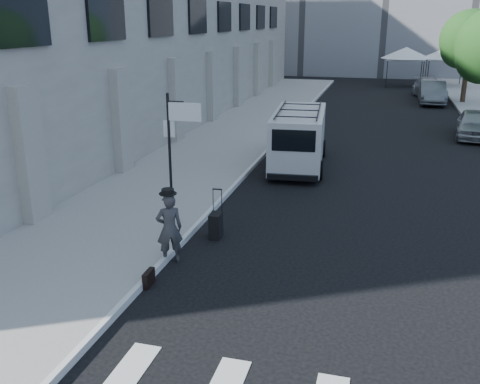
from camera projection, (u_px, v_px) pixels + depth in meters
The scene contains 14 objects.
ground at pixel (234, 300), 10.77m from camera, with size 120.00×120.00×0.00m, color black.
sidewalk_left at pixel (239, 131), 26.49m from camera, with size 4.50×48.00×0.15m, color gray.
building_left at pixel (117, 7), 28.30m from camera, with size 10.00×44.00×12.00m, color gray.
sign_pole at pixel (178, 133), 13.48m from camera, with size 1.03×0.07×3.50m.
tree_far at pixel (468, 42), 34.45m from camera, with size 3.80×3.83×6.03m.
tent_left at pixel (406, 53), 43.83m from camera, with size 4.00×4.00×3.20m.
tent_right at pixel (447, 53), 43.49m from camera, with size 4.00×4.00×3.20m.
businessman at pixel (169, 229), 12.21m from camera, with size 0.61×0.40×1.67m, color #38373A.
briefcase at pixel (149, 278), 11.30m from camera, with size 0.12×0.44×0.34m, color black.
suitcase at pixel (216, 225), 13.75m from camera, with size 0.31×0.47×1.26m.
cargo_van at pixel (299, 137), 20.33m from camera, with size 2.33×5.69×2.11m.
parked_car_a at pixel (474, 124), 25.22m from camera, with size 1.57×3.90×1.33m, color gray.
parked_car_b at pixel (432, 92), 35.44m from camera, with size 1.58×4.54×1.49m, color slate.
parked_car_c at pixel (429, 89), 38.01m from camera, with size 1.87×4.60×1.34m, color #9A9CA1.
Camera 1 is at (2.62, -9.20, 5.40)m, focal length 40.00 mm.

